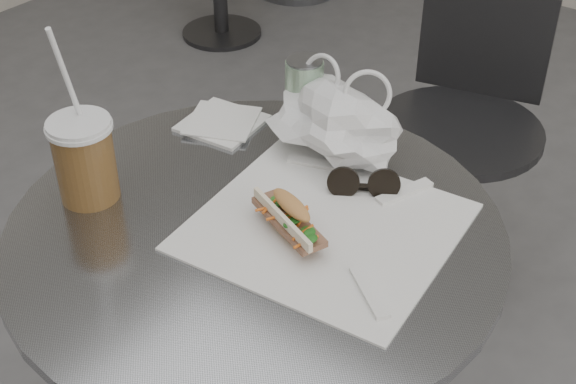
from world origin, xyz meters
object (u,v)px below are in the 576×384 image
Objects in this scene: chair_far at (456,168)px; banh_mi at (290,218)px; iced_coffee at (84,158)px; sunglasses at (364,185)px; cafe_table at (259,351)px; drink_can at (304,93)px.

chair_far is 0.96m from banh_mi.
banh_mi is at bearing 20.47° from iced_coffee.
sunglasses is at bearing 38.09° from iced_coffee.
banh_mi is (0.13, -0.85, 0.43)m from chair_far.
iced_coffee reaches higher than cafe_table.
banh_mi reaches higher than chair_far.
banh_mi is 0.15m from sunglasses.
cafe_table is 5.91× the size of drink_can.
sunglasses is (0.03, 0.15, -0.01)m from banh_mi.
chair_far is 5.95× the size of drink_can.
sunglasses is (0.34, 0.27, -0.05)m from iced_coffee.
iced_coffee is (-0.31, -0.12, 0.04)m from banh_mi.
iced_coffee reaches higher than chair_far.
drink_can is (-0.17, 0.26, 0.03)m from banh_mi.
banh_mi is at bearing -56.70° from drink_can.
iced_coffee is 2.30× the size of drink_can.
sunglasses is (0.16, -0.70, 0.42)m from chair_far.
iced_coffee reaches higher than sunglasses.
chair_far is at bearing 69.04° from sunglasses.
drink_can is (0.14, 0.38, -0.01)m from iced_coffee.
chair_far is 7.12× the size of sunglasses.
drink_can is at bearing 70.24° from iced_coffee.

